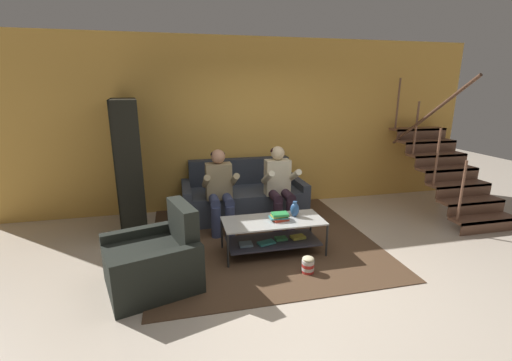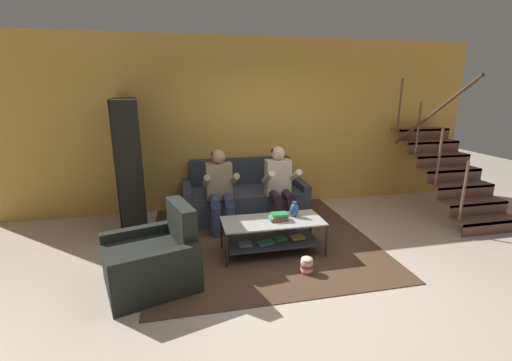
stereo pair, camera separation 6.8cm
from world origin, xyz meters
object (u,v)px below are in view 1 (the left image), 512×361
(person_seated_right, at_px, (279,183))
(popcorn_tub, at_px, (308,265))
(vase, at_px, (295,209))
(person_seated_left, at_px, (220,187))
(couch, at_px, (243,197))
(bookshelf, at_px, (127,178))
(book_stack, at_px, (280,217))
(coffee_table, at_px, (273,231))
(armchair, at_px, (155,261))

(person_seated_right, distance_m, popcorn_tub, 1.60)
(vase, bearing_deg, person_seated_left, 136.19)
(couch, xyz_separation_m, vase, (0.41, -1.39, 0.25))
(vase, distance_m, popcorn_tub, 0.80)
(couch, xyz_separation_m, bookshelf, (-1.77, -0.26, 0.51))
(book_stack, bearing_deg, coffee_table, 170.25)
(coffee_table, bearing_deg, vase, 12.28)
(couch, height_order, armchair, couch)
(coffee_table, relative_size, book_stack, 5.18)
(couch, xyz_separation_m, person_seated_right, (0.46, -0.55, 0.37))
(couch, xyz_separation_m, book_stack, (0.18, -1.47, 0.20))
(coffee_table, height_order, vase, vase)
(person_seated_left, height_order, coffee_table, person_seated_left)
(vase, distance_m, book_stack, 0.25)
(book_stack, distance_m, popcorn_tub, 0.72)
(couch, bearing_deg, person_seated_left, -129.70)
(book_stack, bearing_deg, vase, 19.40)
(popcorn_tub, bearing_deg, bookshelf, 140.03)
(person_seated_right, distance_m, bookshelf, 2.26)
(book_stack, bearing_deg, popcorn_tub, -73.28)
(person_seated_left, relative_size, vase, 5.86)
(coffee_table, height_order, armchair, armchair)
(person_seated_left, xyz_separation_m, person_seated_right, (0.92, 0.00, 0.01))
(popcorn_tub, bearing_deg, coffee_table, 113.17)
(bookshelf, height_order, armchair, bookshelf)
(coffee_table, xyz_separation_m, book_stack, (0.08, -0.01, 0.20))
(coffee_table, relative_size, armchair, 1.17)
(book_stack, height_order, armchair, armchair)
(couch, distance_m, armchair, 2.33)
(person_seated_left, height_order, book_stack, person_seated_left)
(person_seated_right, bearing_deg, person_seated_left, -179.94)
(person_seated_left, bearing_deg, coffee_table, -58.13)
(armchair, bearing_deg, person_seated_left, 56.74)
(person_seated_left, height_order, vase, person_seated_left)
(vase, relative_size, book_stack, 0.83)
(person_seated_right, relative_size, bookshelf, 0.63)
(popcorn_tub, bearing_deg, armchair, 175.06)
(person_seated_right, height_order, bookshelf, bookshelf)
(couch, height_order, coffee_table, couch)
(book_stack, distance_m, bookshelf, 2.32)
(book_stack, relative_size, bookshelf, 0.13)
(vase, relative_size, armchair, 0.19)
(bookshelf, bearing_deg, book_stack, -31.71)
(person_seated_left, relative_size, armchair, 1.10)
(bookshelf, bearing_deg, armchair, -75.22)
(couch, bearing_deg, book_stack, -82.88)
(person_seated_right, bearing_deg, armchair, -143.15)
(person_seated_left, bearing_deg, vase, -43.81)
(coffee_table, bearing_deg, couch, 94.09)
(coffee_table, xyz_separation_m, armchair, (-1.45, -0.44, -0.01))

